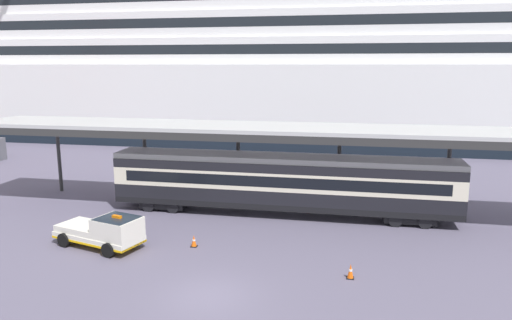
# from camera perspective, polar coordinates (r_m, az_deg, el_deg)

# --- Properties ---
(ground_plane) EXTENTS (400.00, 400.00, 0.00)m
(ground_plane) POSITION_cam_1_polar(r_m,az_deg,el_deg) (22.37, -5.69, -15.69)
(ground_plane) COLOR #595369
(cruise_ship) EXTENTS (179.27, 27.77, 34.02)m
(cruise_ship) POSITION_cam_1_polar(r_m,az_deg,el_deg) (73.70, -8.92, 12.37)
(cruise_ship) COLOR black
(cruise_ship) RESTS_ON ground
(platform_canopy) EXTENTS (44.43, 5.37, 6.03)m
(platform_canopy) POSITION_cam_1_polar(r_m,az_deg,el_deg) (32.48, 3.26, 3.51)
(platform_canopy) COLOR #B4B4B4
(platform_canopy) RESTS_ON ground
(train_carriage) EXTENTS (23.15, 2.81, 4.11)m
(train_carriage) POSITION_cam_1_polar(r_m,az_deg,el_deg) (32.70, 3.09, -2.60)
(train_carriage) COLOR black
(train_carriage) RESTS_ON ground
(service_truck) EXTENTS (5.56, 3.37, 2.02)m
(service_truck) POSITION_cam_1_polar(r_m,az_deg,el_deg) (28.49, -17.40, -7.98)
(service_truck) COLOR silver
(service_truck) RESTS_ON ground
(traffic_cone_near) EXTENTS (0.36, 0.36, 0.68)m
(traffic_cone_near) POSITION_cam_1_polar(r_m,az_deg,el_deg) (27.79, -7.35, -9.47)
(traffic_cone_near) COLOR black
(traffic_cone_near) RESTS_ON ground
(traffic_cone_mid) EXTENTS (0.36, 0.36, 0.73)m
(traffic_cone_mid) POSITION_cam_1_polar(r_m,az_deg,el_deg) (24.17, 11.11, -12.78)
(traffic_cone_mid) COLOR black
(traffic_cone_mid) RESTS_ON ground
(quay_bollard) EXTENTS (0.48, 0.48, 0.96)m
(quay_bollard) POSITION_cam_1_polar(r_m,az_deg,el_deg) (30.63, -13.93, -7.37)
(quay_bollard) COLOR black
(quay_bollard) RESTS_ON ground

